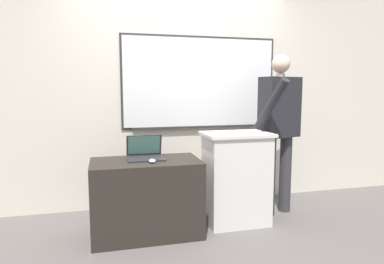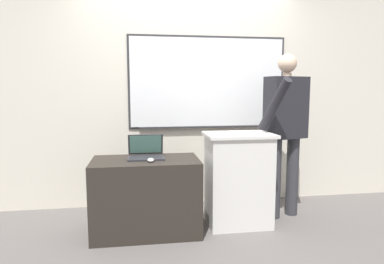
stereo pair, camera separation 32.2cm
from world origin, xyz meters
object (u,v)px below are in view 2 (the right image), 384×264
at_px(side_desk, 146,196).
at_px(person_presenter, 286,124).
at_px(laptop, 146,152).
at_px(computer_mouse_by_laptop, 151,160).
at_px(lectern_podium, 238,179).
at_px(wireless_keyboard, 244,133).

xyz_separation_m(side_desk, person_presenter, (1.47, 0.20, 0.65)).
bearing_deg(side_desk, laptop, 85.86).
height_order(person_presenter, laptop, person_presenter).
xyz_separation_m(person_presenter, computer_mouse_by_laptop, (-1.42, -0.31, -0.27)).
distance_m(side_desk, computer_mouse_by_laptop, 0.39).
bearing_deg(laptop, computer_mouse_by_laptop, -79.13).
distance_m(lectern_podium, laptop, 0.96).
bearing_deg(lectern_podium, wireless_keyboard, -65.42).
distance_m(side_desk, laptop, 0.42).
distance_m(lectern_podium, wireless_keyboard, 0.48).
distance_m(side_desk, person_presenter, 1.61).
xyz_separation_m(lectern_podium, wireless_keyboard, (0.03, -0.06, 0.47)).
relative_size(laptop, computer_mouse_by_laptop, 3.44).
bearing_deg(computer_mouse_by_laptop, lectern_podium, 11.25).
height_order(lectern_podium, side_desk, lectern_podium).
relative_size(person_presenter, laptop, 5.02).
relative_size(person_presenter, wireless_keyboard, 4.42).
bearing_deg(person_presenter, laptop, 168.87).
bearing_deg(side_desk, computer_mouse_by_laptop, -68.35).
bearing_deg(side_desk, wireless_keyboard, -0.02).
bearing_deg(lectern_podium, person_presenter, 14.35).
relative_size(laptop, wireless_keyboard, 0.88).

